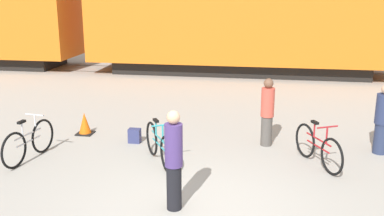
# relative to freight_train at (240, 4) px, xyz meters

# --- Properties ---
(ground_plane) EXTENTS (80.00, 80.00, 0.00)m
(ground_plane) POSITION_rel_freight_train_xyz_m (-0.00, -12.35, -2.87)
(ground_plane) COLOR #A8A399
(freight_train) EXTENTS (39.56, 3.13, 5.50)m
(freight_train) POSITION_rel_freight_train_xyz_m (0.00, 0.00, 0.00)
(freight_train) COLOR black
(freight_train) RESTS_ON ground_plane
(rail_near) EXTENTS (51.56, 0.07, 0.01)m
(rail_near) POSITION_rel_freight_train_xyz_m (-0.00, -0.72, -2.87)
(rail_near) COLOR #4C4238
(rail_near) RESTS_ON ground_plane
(rail_far) EXTENTS (51.56, 0.07, 0.01)m
(rail_far) POSITION_rel_freight_train_xyz_m (-0.00, 0.72, -2.87)
(rail_far) COLOR #4C4238
(rail_far) RESTS_ON ground_plane
(bicycle_maroon) EXTENTS (0.82, 1.58, 0.93)m
(bicycle_maroon) POSITION_rel_freight_train_xyz_m (2.26, -10.01, -2.48)
(bicycle_maroon) COLOR black
(bicycle_maroon) RESTS_ON ground_plane
(bicycle_teal) EXTENTS (0.96, 1.56, 0.93)m
(bicycle_teal) POSITION_rel_freight_train_xyz_m (-1.01, -10.43, -2.48)
(bicycle_teal) COLOR black
(bicycle_teal) RESTS_ON ground_plane
(bicycle_silver) EXTENTS (0.46, 1.70, 0.95)m
(bicycle_silver) POSITION_rel_freight_train_xyz_m (-3.78, -10.69, -2.47)
(bicycle_silver) COLOR black
(bicycle_silver) RESTS_ON ground_plane
(person_in_purple) EXTENTS (0.30, 0.30, 1.70)m
(person_in_purple) POSITION_rel_freight_train_xyz_m (-0.29, -12.35, -2.00)
(person_in_purple) COLOR black
(person_in_purple) RESTS_ON ground_plane
(person_in_red) EXTENTS (0.30, 0.30, 1.59)m
(person_in_red) POSITION_rel_freight_train_xyz_m (1.21, -8.95, -2.07)
(person_in_red) COLOR #514C47
(person_in_red) RESTS_ON ground_plane
(person_in_navy) EXTENTS (0.37, 0.37, 1.57)m
(person_in_navy) POSITION_rel_freight_train_xyz_m (3.72, -9.06, -2.10)
(person_in_navy) COLOR #283351
(person_in_navy) RESTS_ON ground_plane
(backpack) EXTENTS (0.28, 0.20, 0.34)m
(backpack) POSITION_rel_freight_train_xyz_m (-1.88, -9.28, -2.70)
(backpack) COLOR navy
(backpack) RESTS_ON ground_plane
(traffic_cone) EXTENTS (0.40, 0.40, 0.55)m
(traffic_cone) POSITION_rel_freight_train_xyz_m (-3.29, -8.85, -2.62)
(traffic_cone) COLOR black
(traffic_cone) RESTS_ON ground_plane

